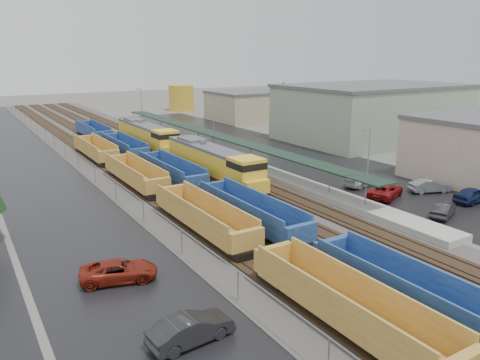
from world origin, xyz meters
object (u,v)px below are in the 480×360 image
Objects in this scene: locomotive_trail at (148,137)px; parked_car_east_c at (361,180)px; locomotive_lead at (214,164)px; storage_tank at (181,98)px; well_string_yellow at (203,218)px; parked_car_west_b at (191,329)px; parked_car_east_b at (386,191)px; well_string_blue at (204,190)px; parked_car_west_c at (119,271)px; parked_car_east_e at (430,186)px; parked_car_east_d at (473,195)px; parked_car_east_a at (443,210)px.

parked_car_east_c is (13.73, -30.49, -1.66)m from locomotive_trail.
storage_tank is at bearing 68.12° from locomotive_lead.
well_string_yellow is 15.62m from parked_car_west_b.
locomotive_trail is 37.29m from parked_car_east_b.
locomotive_lead reaches higher than parked_car_east_c.
locomotive_trail is 0.20× the size of well_string_blue.
parked_car_west_c is at bearing -135.74° from well_string_blue.
parked_car_east_e reaches higher than parked_car_west_c.
parked_car_east_d is at bearing -84.05° from parked_car_west_b.
parked_car_west_c is 35.62m from parked_car_east_d.
parked_car_east_c is 11.47m from parked_car_east_d.
parked_car_east_a is (16.49, -15.68, -0.54)m from well_string_blue.
well_string_blue reaches higher than parked_car_east_c.
parked_car_west_b is 0.87× the size of parked_car_east_b.
well_string_blue is 21.50× the size of parked_car_east_d.
locomotive_trail is 2.96× the size of storage_tank.
locomotive_lead is 18.96m from parked_car_east_b.
parked_car_west_c is 0.94× the size of parked_car_east_b.
parked_car_east_d reaches higher than parked_car_east_b.
well_string_blue is at bearing -127.07° from locomotive_lead.
storage_tank is (31.93, 74.85, 2.11)m from well_string_blue.
parked_car_west_b is (-7.72, -13.57, -0.46)m from well_string_yellow.
locomotive_lead is at bearing 52.93° from well_string_blue.
locomotive_lead is 4.27× the size of parked_car_west_b.
parked_car_east_b is (28.36, 12.37, -0.02)m from parked_car_west_b.
parked_car_east_b is (-15.29, -83.60, -2.59)m from storage_tank.
locomotive_lead is 27.33m from parked_car_east_d.
parked_car_west_c is 35.06m from parked_car_east_e.
well_string_yellow is at bearing 46.05° from parked_car_east_a.
locomotive_lead is at bearing 70.05° from parked_car_east_e.
parked_car_east_c is (1.24, 11.49, 0.04)m from parked_car_east_a.
locomotive_lead is 4.76× the size of parked_car_east_a.
locomotive_trail reaches higher than parked_car_west_b.
parked_car_west_c is at bearing 92.18° from parked_car_east_c.
parked_car_west_c is at bearing 73.72° from parked_car_east_b.
storage_tank is at bearing -33.82° from parked_car_east_b.
parked_car_east_a is 11.56m from parked_car_east_c.
locomotive_trail is 3.98× the size of parked_car_east_c.
well_string_blue is 21.64× the size of parked_car_west_b.
locomotive_trail is at bearing 11.28° from parked_car_east_c.
locomotive_lead is at bearing 42.39° from parked_car_east_c.
well_string_blue is at bearing 38.82° from parked_car_east_b.
storage_tank reaches higher than parked_car_east_a.
parked_car_east_c is 7.25m from parked_car_east_e.
locomotive_trail is 34.79m from well_string_yellow.
parked_car_east_b reaches higher than parked_car_east_e.
well_string_blue is 81.40m from storage_tank.
parked_car_west_c is at bearing -150.78° from well_string_yellow.
well_string_yellow is 26.30m from parked_car_east_e.
well_string_blue is 24.15m from parked_car_west_b.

